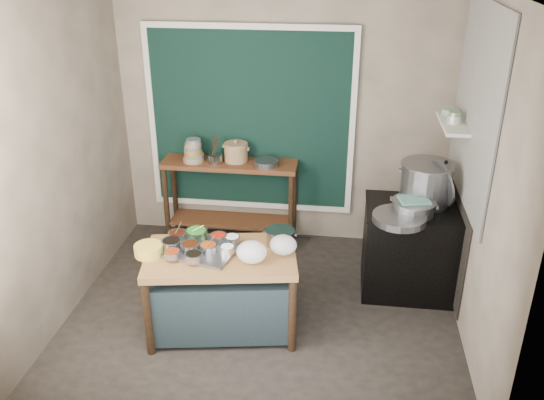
# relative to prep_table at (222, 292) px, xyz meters

# --- Properties ---
(floor) EXTENTS (3.50, 3.00, 0.02)m
(floor) POSITION_rel_prep_table_xyz_m (0.31, 0.30, -0.39)
(floor) COLOR #2D2722
(floor) RESTS_ON ground
(back_wall) EXTENTS (3.50, 0.02, 2.80)m
(back_wall) POSITION_rel_prep_table_xyz_m (0.31, 1.81, 1.02)
(back_wall) COLOR gray
(back_wall) RESTS_ON floor
(left_wall) EXTENTS (0.02, 3.00, 2.80)m
(left_wall) POSITION_rel_prep_table_xyz_m (-1.45, 0.30, 1.02)
(left_wall) COLOR gray
(left_wall) RESTS_ON floor
(right_wall) EXTENTS (0.02, 3.00, 2.80)m
(right_wall) POSITION_rel_prep_table_xyz_m (2.07, 0.30, 1.02)
(right_wall) COLOR gray
(right_wall) RESTS_ON floor
(curtain_panel) EXTENTS (2.10, 0.02, 1.90)m
(curtain_panel) POSITION_rel_prep_table_xyz_m (-0.04, 1.77, 0.98)
(curtain_panel) COLOR black
(curtain_panel) RESTS_ON back_wall
(curtain_frame) EXTENTS (2.22, 0.03, 2.02)m
(curtain_frame) POSITION_rel_prep_table_xyz_m (-0.04, 1.76, 0.98)
(curtain_frame) COLOR beige
(curtain_frame) RESTS_ON back_wall
(tile_panel) EXTENTS (0.02, 1.70, 1.70)m
(tile_panel) POSITION_rel_prep_table_xyz_m (2.05, 0.85, 1.48)
(tile_panel) COLOR #B2B2AA
(tile_panel) RESTS_ON right_wall
(soot_patch) EXTENTS (0.01, 1.30, 1.30)m
(soot_patch) POSITION_rel_prep_table_xyz_m (2.05, 0.95, 0.32)
(soot_patch) COLOR black
(soot_patch) RESTS_ON right_wall
(wall_shelf) EXTENTS (0.22, 0.70, 0.03)m
(wall_shelf) POSITION_rel_prep_table_xyz_m (1.94, 1.15, 1.23)
(wall_shelf) COLOR beige
(wall_shelf) RESTS_ON right_wall
(prep_table) EXTENTS (1.35, 0.92, 0.75)m
(prep_table) POSITION_rel_prep_table_xyz_m (0.00, 0.00, 0.00)
(prep_table) COLOR brown
(prep_table) RESTS_ON floor
(back_counter) EXTENTS (1.45, 0.40, 0.95)m
(back_counter) POSITION_rel_prep_table_xyz_m (-0.24, 1.58, 0.10)
(back_counter) COLOR #522C17
(back_counter) RESTS_ON floor
(stove_block) EXTENTS (0.90, 0.68, 0.85)m
(stove_block) POSITION_rel_prep_table_xyz_m (1.66, 0.85, 0.05)
(stove_block) COLOR black
(stove_block) RESTS_ON floor
(stove_top) EXTENTS (0.92, 0.69, 0.03)m
(stove_top) POSITION_rel_prep_table_xyz_m (1.66, 0.85, 0.49)
(stove_top) COLOR black
(stove_top) RESTS_ON stove_block
(condiment_tray) EXTENTS (0.72, 0.59, 0.03)m
(condiment_tray) POSITION_rel_prep_table_xyz_m (-0.19, 0.03, 0.39)
(condiment_tray) COLOR gray
(condiment_tray) RESTS_ON prep_table
(condiment_bowls) EXTENTS (0.64, 0.54, 0.08)m
(condiment_bowls) POSITION_rel_prep_table_xyz_m (-0.22, 0.05, 0.44)
(condiment_bowls) COLOR gray
(condiment_bowls) RESTS_ON condiment_tray
(yellow_basin) EXTENTS (0.28, 0.28, 0.09)m
(yellow_basin) POSITION_rel_prep_table_xyz_m (-0.59, -0.09, 0.42)
(yellow_basin) COLOR gold
(yellow_basin) RESTS_ON prep_table
(saucepan) EXTENTS (0.27, 0.27, 0.14)m
(saucepan) POSITION_rel_prep_table_xyz_m (0.47, 0.23, 0.44)
(saucepan) COLOR gray
(saucepan) RESTS_ON prep_table
(plastic_bag_a) EXTENTS (0.27, 0.24, 0.19)m
(plastic_bag_a) POSITION_rel_prep_table_xyz_m (0.28, -0.09, 0.47)
(plastic_bag_a) COLOR white
(plastic_bag_a) RESTS_ON prep_table
(plastic_bag_b) EXTENTS (0.26, 0.24, 0.17)m
(plastic_bag_b) POSITION_rel_prep_table_xyz_m (0.52, 0.07, 0.46)
(plastic_bag_b) COLOR white
(plastic_bag_b) RESTS_ON prep_table
(bowl_stack) EXTENTS (0.22, 0.22, 0.25)m
(bowl_stack) POSITION_rel_prep_table_xyz_m (-0.62, 1.54, 0.68)
(bowl_stack) COLOR tan
(bowl_stack) RESTS_ON back_counter
(utensil_cup) EXTENTS (0.18, 0.18, 0.09)m
(utensil_cup) POSITION_rel_prep_table_xyz_m (-0.38, 1.53, 0.62)
(utensil_cup) COLOR gray
(utensil_cup) RESTS_ON back_counter
(ceramic_crock) EXTENTS (0.32, 0.32, 0.18)m
(ceramic_crock) POSITION_rel_prep_table_xyz_m (-0.17, 1.62, 0.67)
(ceramic_crock) COLOR #997B53
(ceramic_crock) RESTS_ON back_counter
(wide_bowl) EXTENTS (0.30, 0.30, 0.06)m
(wide_bowl) POSITION_rel_prep_table_xyz_m (0.17, 1.51, 0.61)
(wide_bowl) COLOR gray
(wide_bowl) RESTS_ON back_counter
(stock_pot) EXTENTS (0.57, 0.57, 0.39)m
(stock_pot) POSITION_rel_prep_table_xyz_m (1.74, 0.96, 0.70)
(stock_pot) COLOR gray
(stock_pot) RESTS_ON stove_top
(pot_lid) EXTENTS (0.27, 0.45, 0.44)m
(pot_lid) POSITION_rel_prep_table_xyz_m (1.87, 0.93, 0.72)
(pot_lid) COLOR gray
(pot_lid) RESTS_ON stove_top
(steamer) EXTENTS (0.50, 0.50, 0.13)m
(steamer) POSITION_rel_prep_table_xyz_m (1.62, 0.71, 0.57)
(steamer) COLOR gray
(steamer) RESTS_ON stove_top
(green_cloth) EXTENTS (0.30, 0.25, 0.02)m
(green_cloth) POSITION_rel_prep_table_xyz_m (1.62, 0.71, 0.64)
(green_cloth) COLOR #4C8778
(green_cloth) RESTS_ON steamer
(shallow_pan) EXTENTS (0.48, 0.48, 0.06)m
(shallow_pan) POSITION_rel_prep_table_xyz_m (1.48, 0.54, 0.54)
(shallow_pan) COLOR gray
(shallow_pan) RESTS_ON stove_top
(shelf_bowl_stack) EXTENTS (0.13, 0.13, 0.11)m
(shelf_bowl_stack) POSITION_rel_prep_table_xyz_m (1.94, 1.11, 1.29)
(shelf_bowl_stack) COLOR silver
(shelf_bowl_stack) RESTS_ON wall_shelf
(shelf_bowl_green) EXTENTS (0.19, 0.19, 0.06)m
(shelf_bowl_green) POSITION_rel_prep_table_xyz_m (1.94, 1.38, 1.27)
(shelf_bowl_green) COLOR gray
(shelf_bowl_green) RESTS_ON wall_shelf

